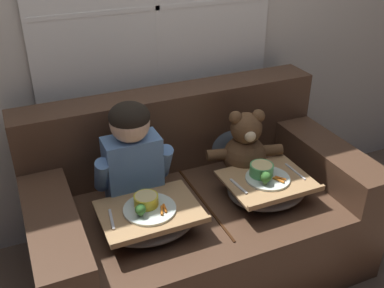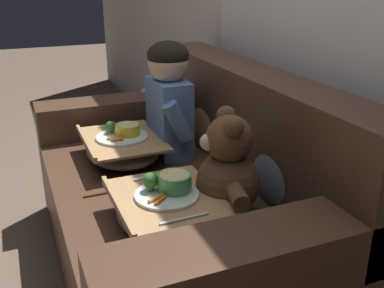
# 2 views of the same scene
# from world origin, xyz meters

# --- Properties ---
(ground_plane) EXTENTS (14.00, 14.00, 0.00)m
(ground_plane) POSITION_xyz_m (0.00, 0.00, 0.00)
(ground_plane) COLOR brown
(wall_back_with_window) EXTENTS (8.00, 0.08, 2.60)m
(wall_back_with_window) POSITION_xyz_m (0.00, 0.60, 1.30)
(wall_back_with_window) COLOR beige
(wall_back_with_window) RESTS_ON ground_plane
(couch) EXTENTS (1.71, 0.99, 0.91)m
(couch) POSITION_xyz_m (0.00, 0.06, 0.33)
(couch) COLOR #4C3323
(couch) RESTS_ON ground_plane
(throw_pillow_behind_child) EXTENTS (0.34, 0.17, 0.36)m
(throw_pillow_behind_child) POSITION_xyz_m (-0.32, 0.31, 0.62)
(throw_pillow_behind_child) COLOR #B2754C
(throw_pillow_behind_child) RESTS_ON couch
(throw_pillow_behind_teddy) EXTENTS (0.32, 0.15, 0.33)m
(throw_pillow_behind_teddy) POSITION_xyz_m (0.32, 0.31, 0.62)
(throw_pillow_behind_teddy) COLOR slate
(throw_pillow_behind_teddy) RESTS_ON couch
(child_figure) EXTENTS (0.39, 0.20, 0.55)m
(child_figure) POSITION_xyz_m (-0.32, 0.10, 0.76)
(child_figure) COLOR #5B84BC
(child_figure) RESTS_ON couch
(teddy_bear) EXTENTS (0.43, 0.31, 0.40)m
(teddy_bear) POSITION_xyz_m (0.32, 0.09, 0.63)
(teddy_bear) COLOR brown
(teddy_bear) RESTS_ON couch
(lap_tray_child) EXTENTS (0.46, 0.35, 0.18)m
(lap_tray_child) POSITION_xyz_m (-0.32, -0.14, 0.52)
(lap_tray_child) COLOR slate
(lap_tray_child) RESTS_ON child_figure
(lap_tray_teddy) EXTENTS (0.43, 0.37, 0.19)m
(lap_tray_teddy) POSITION_xyz_m (0.32, -0.14, 0.52)
(lap_tray_teddy) COLOR slate
(lap_tray_teddy) RESTS_ON teddy_bear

